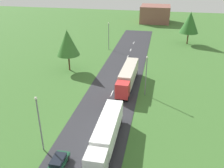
{
  "coord_description": "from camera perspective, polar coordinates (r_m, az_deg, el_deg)",
  "views": [
    {
      "loc": [
        8.39,
        1.9,
        22.51
      ],
      "look_at": [
        -0.3,
        44.71,
        1.29
      ],
      "focal_mm": 39.49,
      "sensor_mm": 36.0,
      "label": 1
    }
  ],
  "objects": [
    {
      "name": "road",
      "position": [
        32.97,
        -6.8,
        -17.32
      ],
      "size": [
        10.0,
        140.0,
        0.06
      ],
      "primitive_type": "cube",
      "color": "#2B2B30",
      "rests_on": "ground"
    },
    {
      "name": "lamppost_second",
      "position": [
        32.94,
        -16.46,
        -8.37
      ],
      "size": [
        0.36,
        0.36,
        8.14
      ],
      "color": "slate",
      "rests_on": "ground"
    },
    {
      "name": "tree_oak",
      "position": [
        57.12,
        -10.25,
        9.4
      ],
      "size": [
        5.27,
        5.27,
        9.59
      ],
      "color": "#513823",
      "rests_on": "ground"
    },
    {
      "name": "tree_birch",
      "position": [
        80.57,
        17.57,
        13.43
      ],
      "size": [
        5.76,
        5.76,
        9.89
      ],
      "color": "#513823",
      "rests_on": "ground"
    },
    {
      "name": "lamppost_third",
      "position": [
        45.86,
        7.91,
        2.32
      ],
      "size": [
        0.36,
        0.36,
        7.75
      ],
      "color": "slate",
      "rests_on": "ground"
    },
    {
      "name": "car_third",
      "position": [
        32.12,
        -12.43,
        -17.44
      ],
      "size": [
        1.76,
        4.16,
        1.35
      ],
      "color": "#19472D",
      "rests_on": "road"
    },
    {
      "name": "truck_third",
      "position": [
        50.02,
        3.69,
        1.88
      ],
      "size": [
        2.8,
        13.78,
        3.7
      ],
      "color": "red",
      "rests_on": "road"
    },
    {
      "name": "distant_building",
      "position": [
        111.3,
        9.94,
        15.69
      ],
      "size": [
        12.26,
        11.51,
        6.94
      ],
      "primitive_type": "cube",
      "color": "brown",
      "rests_on": "ground"
    },
    {
      "name": "truck_second",
      "position": [
        33.66,
        -1.34,
        -11.35
      ],
      "size": [
        2.57,
        13.28,
        3.6
      ],
      "color": "white",
      "rests_on": "road"
    },
    {
      "name": "lamppost_fourth",
      "position": [
        72.05,
        -0.77,
        11.34
      ],
      "size": [
        0.36,
        0.36,
        7.84
      ],
      "color": "slate",
      "rests_on": "ground"
    }
  ]
}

